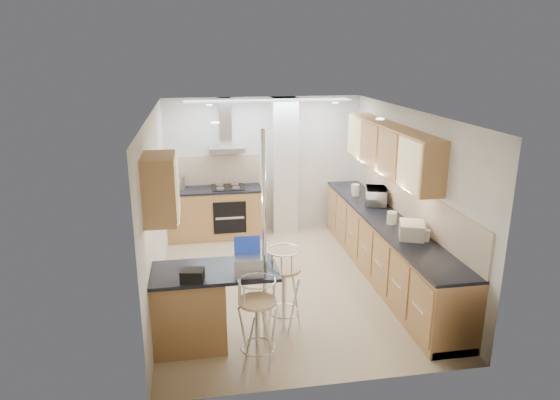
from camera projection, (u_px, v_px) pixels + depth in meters
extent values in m
plane|color=tan|center=(287.00, 282.00, 7.38)|extent=(4.80, 4.80, 0.00)
cube|color=white|center=(264.00, 165.00, 9.29)|extent=(3.60, 0.04, 2.50)
cube|color=white|center=(333.00, 273.00, 4.76)|extent=(3.60, 0.04, 2.50)
cube|color=white|center=(156.00, 208.00, 6.73)|extent=(0.04, 4.80, 2.50)
cube|color=white|center=(408.00, 195.00, 7.31)|extent=(0.04, 4.80, 2.50)
cube|color=white|center=(288.00, 112.00, 6.67)|extent=(3.60, 4.80, 0.02)
cube|color=#B47648|center=(389.00, 148.00, 7.48)|extent=(0.34, 3.00, 0.72)
cube|color=#B47648|center=(160.00, 188.00, 5.31)|extent=(0.34, 0.62, 0.72)
cube|color=beige|center=(406.00, 200.00, 7.33)|extent=(0.03, 4.40, 0.56)
cube|color=beige|center=(213.00, 171.00, 9.14)|extent=(1.70, 0.03, 0.56)
cube|color=silver|center=(284.00, 166.00, 9.16)|extent=(0.45, 0.40, 2.50)
cube|color=silver|center=(226.00, 149.00, 8.84)|extent=(0.62, 0.48, 0.08)
cube|color=silver|center=(225.00, 123.00, 8.84)|extent=(0.22, 0.20, 0.88)
cylinder|color=silver|center=(264.00, 241.00, 5.57)|extent=(0.05, 0.05, 2.50)
cube|color=black|center=(230.00, 218.00, 8.83)|extent=(0.58, 0.02, 0.58)
cube|color=black|center=(228.00, 187.00, 8.99)|extent=(0.58, 0.50, 0.02)
cube|color=tan|center=(268.00, 101.00, 8.37)|extent=(2.80, 0.35, 0.02)
cube|color=#B47648|center=(385.00, 248.00, 7.50)|extent=(0.60, 4.40, 0.88)
cube|color=black|center=(387.00, 219.00, 7.37)|extent=(0.63, 4.40, 0.04)
cube|color=#B47648|center=(215.00, 214.00, 9.09)|extent=(1.70, 0.60, 0.88)
cube|color=black|center=(214.00, 189.00, 8.95)|extent=(1.70, 0.63, 0.04)
cube|color=#B47648|center=(213.00, 309.00, 5.70)|extent=(1.35, 0.62, 0.90)
cube|color=black|center=(212.00, 272.00, 5.57)|extent=(1.47, 0.72, 0.04)
imported|color=silver|center=(376.00, 196.00, 7.99)|extent=(0.45, 0.56, 0.27)
cube|color=#A5A9AD|center=(249.00, 266.00, 5.41)|extent=(0.31, 0.24, 0.21)
cube|color=black|center=(192.00, 275.00, 5.27)|extent=(0.27, 0.21, 0.13)
cylinder|color=beige|center=(356.00, 190.00, 8.46)|extent=(0.14, 0.14, 0.20)
cylinder|color=beige|center=(354.00, 189.00, 8.61)|extent=(0.12, 0.12, 0.15)
cylinder|color=beige|center=(392.00, 218.00, 7.08)|extent=(0.14, 0.14, 0.18)
cylinder|color=silver|center=(426.00, 235.00, 6.44)|extent=(0.13, 0.13, 0.15)
cube|color=beige|center=(412.00, 230.00, 6.56)|extent=(0.43, 0.48, 0.21)
cylinder|color=silver|center=(180.00, 182.00, 8.88)|extent=(0.16, 0.16, 0.24)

